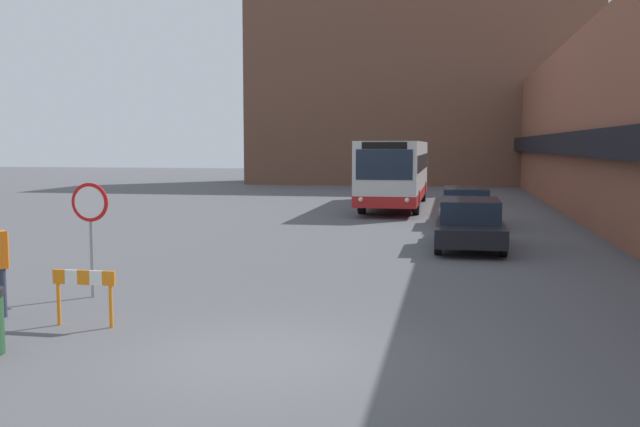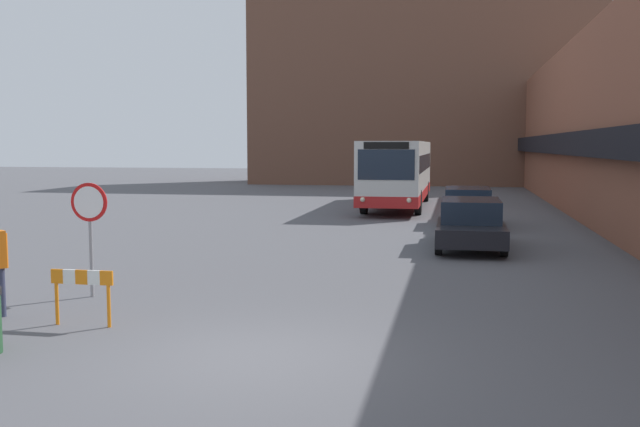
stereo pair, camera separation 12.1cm
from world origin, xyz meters
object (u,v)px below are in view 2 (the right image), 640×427
parked_car_front (470,223)px  construction_barricade (82,286)px  stop_sign (90,215)px  parked_car_middle (468,207)px  city_bus (398,172)px

parked_car_front → construction_barricade: bearing=-121.7°
stop_sign → construction_barricade: stop_sign is taller
parked_car_middle → stop_sign: (-7.47, -14.28, 0.93)m
parked_car_front → parked_car_middle: bearing=90.0°
construction_barricade → parked_car_front: bearing=58.3°
parked_car_front → parked_car_middle: 5.95m
parked_car_front → parked_car_middle: (0.00, 5.95, -0.02)m
parked_car_middle → construction_barricade: bearing=-111.5°
parked_car_front → stop_sign: size_ratio=2.10×
parked_car_middle → construction_barricade: size_ratio=4.43×
city_bus → stop_sign: (-4.26, -21.80, -0.09)m
parked_car_front → parked_car_middle: parked_car_front is taller
construction_barricade → city_bus: bearing=82.2°
stop_sign → construction_barricade: size_ratio=2.05×
stop_sign → construction_barricade: bearing=-64.8°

